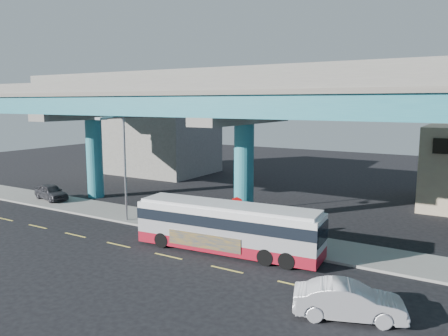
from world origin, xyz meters
The scene contains 10 objects.
ground centered at (0.00, 0.00, 0.00)m, with size 120.00×120.00×0.00m, color black.
sidewalk centered at (0.00, 5.50, 0.07)m, with size 70.00×4.00×0.15m, color gray.
lane_markings centered at (0.00, -0.30, 0.01)m, with size 58.00×0.12×0.01m.
viaduct centered at (0.00, 9.11, 9.14)m, with size 52.00×12.40×11.70m.
building_concrete centered at (-20.00, 24.00, 4.50)m, with size 12.00×10.00×9.00m, color gray.
transit_bus centered at (2.59, 2.18, 1.62)m, with size 11.69×3.42×2.96m.
sedan centered at (11.09, -2.29, 0.75)m, with size 4.85×3.01×1.51m, color #BBBBC0.
parked_car centered at (-18.18, 5.65, 0.85)m, with size 4.36×2.50×1.40m, color #323237.
street_lamp centered at (-7.34, 3.43, 5.32)m, with size 0.50×2.59×7.98m.
stop_sign centered at (2.10, 4.18, 2.20)m, with size 0.81×0.30×2.81m.
Camera 1 is at (15.45, -19.71, 8.97)m, focal length 35.00 mm.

